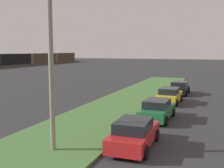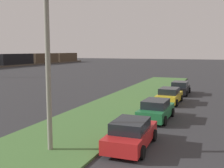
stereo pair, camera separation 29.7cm
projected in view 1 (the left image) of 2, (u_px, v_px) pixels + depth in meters
grass_median at (103, 115)px, 20.63m from camera, size 60.00×6.00×0.12m
parked_car_red at (134, 134)px, 13.82m from camera, size 4.34×2.10×1.47m
parked_car_green at (157, 110)px, 19.39m from camera, size 4.35×2.11×1.47m
parked_car_yellow at (169, 96)px, 25.48m from camera, size 4.35×2.11×1.47m
parked_car_black at (179, 88)px, 30.69m from camera, size 4.31×2.03×1.47m
streetlight at (57, 62)px, 12.60m from camera, size 0.36×2.87×7.50m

